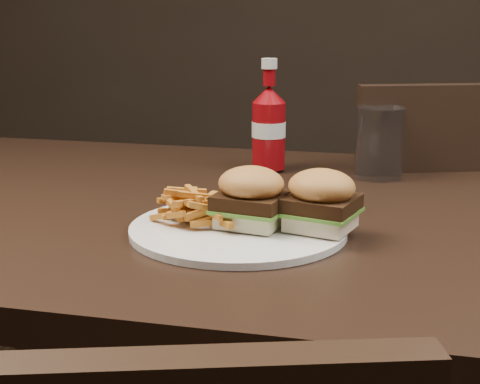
% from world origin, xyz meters
% --- Properties ---
extents(dining_table, '(1.20, 0.80, 0.04)m').
position_xyz_m(dining_table, '(0.00, 0.00, 0.73)').
color(dining_table, black).
rests_on(dining_table, ground).
extents(chair_far, '(0.55, 0.55, 0.04)m').
position_xyz_m(chair_far, '(0.29, 0.50, 0.43)').
color(chair_far, black).
rests_on(chair_far, ground).
extents(plate, '(0.27, 0.27, 0.01)m').
position_xyz_m(plate, '(0.04, -0.13, 0.76)').
color(plate, white).
rests_on(plate, dining_table).
extents(sandwich_half_a, '(0.08, 0.08, 0.02)m').
position_xyz_m(sandwich_half_a, '(0.06, -0.13, 0.77)').
color(sandwich_half_a, beige).
rests_on(sandwich_half_a, plate).
extents(sandwich_half_b, '(0.09, 0.08, 0.02)m').
position_xyz_m(sandwich_half_b, '(0.14, -0.12, 0.77)').
color(sandwich_half_b, '#F4E6BF').
rests_on(sandwich_half_b, plate).
extents(fries_pile, '(0.11, 0.11, 0.04)m').
position_xyz_m(fries_pile, '(-0.01, -0.12, 0.78)').
color(fries_pile, '#B87914').
rests_on(fries_pile, plate).
extents(ketchup_bottle, '(0.06, 0.06, 0.11)m').
position_xyz_m(ketchup_bottle, '(0.01, 0.22, 0.81)').
color(ketchup_bottle, maroon).
rests_on(ketchup_bottle, dining_table).
extents(tumbler, '(0.08, 0.08, 0.12)m').
position_xyz_m(tumbler, '(0.19, 0.22, 0.81)').
color(tumbler, white).
rests_on(tumbler, dining_table).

